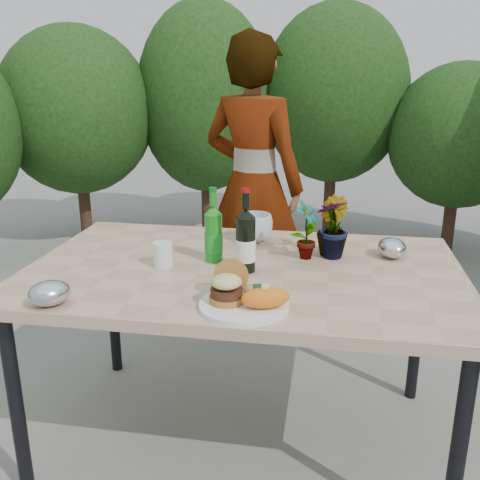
% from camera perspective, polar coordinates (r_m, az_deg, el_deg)
% --- Properties ---
extents(ground, '(80.00, 80.00, 0.00)m').
position_cam_1_polar(ground, '(2.36, 0.35, -20.24)').
color(ground, slate).
rests_on(ground, ground).
extents(patio_table, '(1.60, 1.00, 0.75)m').
position_cam_1_polar(patio_table, '(2.01, 0.39, -4.42)').
color(patio_table, tan).
rests_on(patio_table, ground).
extents(shrub_hedge, '(6.85, 5.12, 2.14)m').
position_cam_1_polar(shrub_hedge, '(3.45, 14.14, 12.01)').
color(shrub_hedge, '#382316').
rests_on(shrub_hedge, ground).
extents(dinner_plate, '(0.28, 0.28, 0.01)m').
position_cam_1_polar(dinner_plate, '(1.65, 0.45, -6.98)').
color(dinner_plate, white).
rests_on(dinner_plate, patio_table).
extents(burger_stack, '(0.11, 0.16, 0.11)m').
position_cam_1_polar(burger_stack, '(1.66, -1.32, -4.91)').
color(burger_stack, '#B7722D').
rests_on(burger_stack, dinner_plate).
extents(sweet_potato, '(0.17, 0.12, 0.06)m').
position_cam_1_polar(sweet_potato, '(1.61, 2.74, -6.19)').
color(sweet_potato, orange).
rests_on(sweet_potato, dinner_plate).
extents(grilled_veg, '(0.08, 0.05, 0.03)m').
position_cam_1_polar(grilled_veg, '(1.73, 1.52, -5.16)').
color(grilled_veg, olive).
rests_on(grilled_veg, dinner_plate).
extents(wine_bottle, '(0.07, 0.07, 0.31)m').
position_cam_1_polar(wine_bottle, '(1.91, 0.60, -0.15)').
color(wine_bottle, black).
rests_on(wine_bottle, patio_table).
extents(sparkling_water, '(0.07, 0.07, 0.29)m').
position_cam_1_polar(sparkling_water, '(2.02, -2.84, 0.58)').
color(sparkling_water, '#17821A').
rests_on(sparkling_water, patio_table).
extents(plastic_cup, '(0.07, 0.07, 0.09)m').
position_cam_1_polar(plastic_cup, '(2.00, -8.21, -1.54)').
color(plastic_cup, silver).
rests_on(plastic_cup, patio_table).
extents(seedling_left, '(0.13, 0.15, 0.23)m').
position_cam_1_polar(seedling_left, '(2.06, 7.10, 1.11)').
color(seedling_left, '#1F521C').
rests_on(seedling_left, patio_table).
extents(seedling_mid, '(0.15, 0.16, 0.24)m').
position_cam_1_polar(seedling_mid, '(2.10, 9.81, 1.37)').
color(seedling_mid, '#22551D').
rests_on(seedling_mid, patio_table).
extents(seedling_right, '(0.16, 0.16, 0.22)m').
position_cam_1_polar(seedling_right, '(2.12, 9.86, 1.30)').
color(seedling_right, '#29561D').
rests_on(seedling_right, patio_table).
extents(blue_bowl, '(0.16, 0.16, 0.12)m').
position_cam_1_polar(blue_bowl, '(2.28, 1.61, 1.32)').
color(blue_bowl, silver).
rests_on(blue_bowl, patio_table).
extents(foil_packet_left, '(0.17, 0.17, 0.08)m').
position_cam_1_polar(foil_packet_left, '(1.76, -19.66, -5.36)').
color(foil_packet_left, '#B4B6BC').
rests_on(foil_packet_left, patio_table).
extents(foil_packet_right, '(0.14, 0.15, 0.08)m').
position_cam_1_polar(foil_packet_right, '(2.16, 15.90, -0.81)').
color(foil_packet_right, silver).
rests_on(foil_packet_right, patio_table).
extents(person, '(0.70, 0.58, 1.66)m').
position_cam_1_polar(person, '(3.04, 1.40, 5.82)').
color(person, '#A27551').
rests_on(person, ground).
extents(terracotta_pot, '(0.17, 0.17, 0.14)m').
position_cam_1_polar(terracotta_pot, '(4.36, -15.24, -1.51)').
color(terracotta_pot, '#C06231').
rests_on(terracotta_pot, ground).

